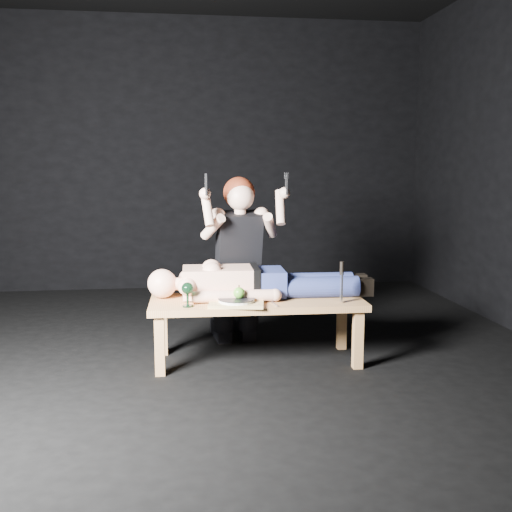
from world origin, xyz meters
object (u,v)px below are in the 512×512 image
serving_tray (236,303)px  goblet (188,295)px  lying_man (262,278)px  kneeling_woman (237,259)px  table (257,330)px  carving_knife (342,282)px

serving_tray → goblet: 0.33m
lying_man → serving_tray: (-0.21, -0.25, -0.12)m
kneeling_woman → serving_tray: bearing=-102.6°
serving_tray → goblet: size_ratio=2.19×
table → serving_tray: bearing=-135.0°
goblet → carving_knife: (1.04, -0.02, 0.06)m
lying_man → goblet: (-0.53, -0.26, -0.05)m
table → serving_tray: (-0.16, -0.15, 0.24)m
kneeling_woman → goblet: bearing=-128.4°
lying_man → carving_knife: 0.58m
serving_tray → carving_knife: (0.72, -0.03, 0.13)m
table → goblet: 0.60m
goblet → carving_knife: bearing=-1.0°
kneeling_woman → serving_tray: 0.66m
table → carving_knife: size_ratio=5.22×
lying_man → kneeling_woman: size_ratio=1.11×
table → kneeling_woman: (-0.10, 0.47, 0.44)m
kneeling_woman → serving_tray: size_ratio=3.68×
kneeling_woman → carving_knife: 0.93m
serving_tray → carving_knife: size_ratio=1.28×
table → goblet: bearing=-160.0°
table → kneeling_woman: size_ratio=1.11×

